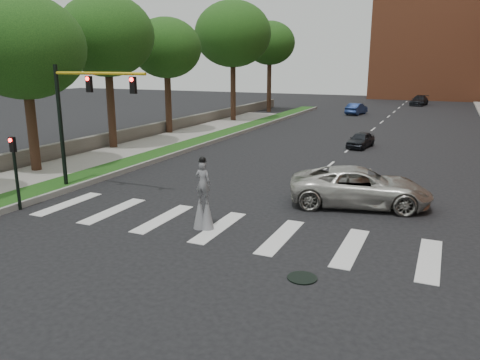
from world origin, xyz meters
TOP-DOWN VIEW (x-y plane):
  - ground_plane at (0.00, 0.00)m, footprint 160.00×160.00m
  - grass_median at (-11.50, 20.00)m, footprint 2.00×60.00m
  - median_curb at (-10.45, 20.00)m, footprint 0.20×60.00m
  - sidewalk_left at (-14.50, 10.00)m, footprint 4.00×60.00m
  - stone_wall at (-17.00, 22.00)m, footprint 0.50×56.00m
  - manhole at (3.00, -2.00)m, footprint 0.90×0.90m
  - building_backdrop at (6.00, 78.00)m, footprint 26.00×14.00m
  - traffic_signal at (-9.78, 3.00)m, footprint 5.30×0.23m
  - secondary_signal at (-10.30, -0.50)m, footprint 0.25×0.21m
  - stilt_performer at (-1.76, 0.63)m, footprint 0.84×0.54m
  - suv_crossing at (3.22, 6.20)m, footprint 6.68×4.18m
  - car_near at (0.64, 21.28)m, footprint 1.86×3.60m
  - car_mid at (-3.97, 44.73)m, footprint 2.17×4.42m
  - car_far at (2.31, 61.41)m, footprint 2.68×5.18m
  - tree_1 at (-15.26, 5.08)m, footprint 6.75×6.75m
  - tree_2 at (-16.06, 13.07)m, footprint 6.75×6.75m
  - tree_3 at (-16.33, 21.20)m, footprint 6.06×6.06m
  - tree_4 at (-14.98, 32.02)m, footprint 8.05×8.05m
  - tree_5 at (-15.12, 43.48)m, footprint 6.42×6.42m

SIDE VIEW (x-z plane):
  - ground_plane at x=0.00m, z-range 0.00..0.00m
  - manhole at x=3.00m, z-range 0.00..0.04m
  - sidewalk_left at x=-14.50m, z-range 0.00..0.18m
  - grass_median at x=-11.50m, z-range 0.00..0.25m
  - median_curb at x=-10.45m, z-range 0.00..0.28m
  - stone_wall at x=-17.00m, z-range 0.00..1.10m
  - car_near at x=0.64m, z-range 0.00..1.17m
  - car_mid at x=-3.97m, z-range 0.00..1.39m
  - car_far at x=2.31m, z-range 0.00..1.44m
  - suv_crossing at x=3.22m, z-range 0.00..1.72m
  - stilt_performer at x=-1.76m, z-range -0.33..2.54m
  - secondary_signal at x=-10.30m, z-range 0.33..3.56m
  - traffic_signal at x=-9.78m, z-range 1.05..7.25m
  - tree_1 at x=-15.26m, z-range 2.10..12.08m
  - tree_3 at x=-16.33m, z-range 2.42..12.50m
  - tree_2 at x=-16.06m, z-range 2.59..13.59m
  - tree_5 at x=-15.12m, z-range 2.93..14.34m
  - building_backdrop at x=6.00m, z-range 0.00..18.00m
  - tree_4 at x=-14.98m, z-range 2.85..15.46m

